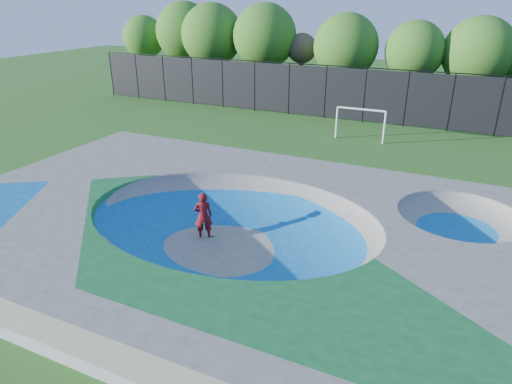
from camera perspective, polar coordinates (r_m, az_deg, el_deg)
ground at (r=17.21m, az=-3.00°, el=-7.17°), size 120.00×120.00×0.00m
skate_deck at (r=16.84m, az=-3.05°, el=-4.97°), size 22.00×14.00×1.50m
skater at (r=17.64m, az=-6.60°, el=-2.98°), size 0.83×0.77×1.91m
skateboard at (r=18.07m, az=-6.47°, el=-5.63°), size 0.73×0.68×0.05m
soccer_goal at (r=30.61m, az=12.94°, el=8.96°), size 3.24×0.12×2.14m
fence at (r=35.40m, az=13.40°, el=11.81°), size 48.09×0.09×4.04m
treeline at (r=40.14m, az=14.23°, el=17.49°), size 52.32×6.98×8.45m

